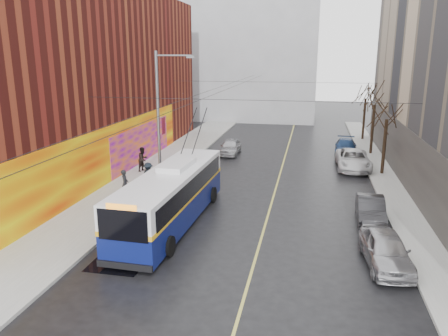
% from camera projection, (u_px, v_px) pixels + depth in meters
% --- Properties ---
extents(ground, '(140.00, 140.00, 0.00)m').
position_uv_depth(ground, '(221.00, 259.00, 19.26)').
color(ground, black).
rests_on(ground, ground).
extents(sidewalk_left, '(4.00, 60.00, 0.15)m').
position_uv_depth(sidewalk_left, '(148.00, 176.00, 32.16)').
color(sidewalk_left, gray).
rests_on(sidewalk_left, ground).
extents(sidewalk_right, '(2.00, 60.00, 0.15)m').
position_uv_depth(sidewalk_right, '(390.00, 190.00, 28.91)').
color(sidewalk_right, gray).
rests_on(sidewalk_right, ground).
extents(lane_line, '(0.12, 50.00, 0.01)m').
position_uv_depth(lane_line, '(279.00, 177.00, 32.26)').
color(lane_line, '#BFB74C').
rests_on(lane_line, ground).
extents(building_left, '(12.11, 36.00, 14.00)m').
position_uv_depth(building_left, '(56.00, 78.00, 33.83)').
color(building_left, '#561611').
rests_on(building_left, ground).
extents(building_far, '(20.50, 12.10, 18.00)m').
position_uv_depth(building_far, '(244.00, 53.00, 60.81)').
color(building_far, gray).
rests_on(building_far, ground).
extents(streetlight_pole, '(2.65, 0.60, 9.00)m').
position_uv_depth(streetlight_pole, '(160.00, 116.00, 28.70)').
color(streetlight_pole, slate).
rests_on(streetlight_pole, ground).
extents(catenary_wires, '(18.00, 60.00, 0.22)m').
position_uv_depth(catenary_wires, '(228.00, 90.00, 32.18)').
color(catenary_wires, black).
extents(tree_near, '(3.20, 3.20, 6.40)m').
position_uv_depth(tree_near, '(388.00, 109.00, 31.47)').
color(tree_near, black).
rests_on(tree_near, ground).
extents(tree_mid, '(3.20, 3.20, 6.68)m').
position_uv_depth(tree_mid, '(375.00, 96.00, 38.04)').
color(tree_mid, black).
rests_on(tree_mid, ground).
extents(tree_far, '(3.20, 3.20, 6.57)m').
position_uv_depth(tree_far, '(366.00, 91.00, 44.70)').
color(tree_far, black).
rests_on(tree_far, ground).
extents(puddle, '(2.33, 3.17, 0.01)m').
position_uv_depth(puddle, '(123.00, 257.00, 19.42)').
color(puddle, black).
rests_on(puddle, ground).
extents(pigeons_flying, '(4.29, 1.98, 1.19)m').
position_uv_depth(pigeons_flying, '(215.00, 84.00, 26.53)').
color(pigeons_flying, slate).
extents(trolleybus, '(3.04, 11.76, 5.53)m').
position_uv_depth(trolleybus, '(172.00, 196.00, 23.04)').
color(trolleybus, '#0A124E').
rests_on(trolleybus, ground).
extents(parked_car_a, '(2.11, 4.44, 1.46)m').
position_uv_depth(parked_car_a, '(386.00, 249.00, 18.53)').
color(parked_car_a, '#A2A2A6').
rests_on(parked_car_a, ground).
extents(parked_car_b, '(1.54, 4.05, 1.32)m').
position_uv_depth(parked_car_b, '(371.00, 209.00, 23.53)').
color(parked_car_b, '#262628').
rests_on(parked_car_b, ground).
extents(parked_car_c, '(2.59, 5.45, 1.50)m').
position_uv_depth(parked_car_c, '(353.00, 160.00, 34.28)').
color(parked_car_c, silver).
rests_on(parked_car_c, ground).
extents(parked_car_d, '(2.15, 4.67, 1.32)m').
position_uv_depth(parked_car_d, '(346.00, 147.00, 39.55)').
color(parked_car_d, navy).
rests_on(parked_car_d, ground).
extents(following_car, '(1.66, 4.05, 1.38)m').
position_uv_depth(following_car, '(230.00, 147.00, 39.42)').
color(following_car, '#9C9DA0').
rests_on(following_car, ground).
extents(pedestrian_a, '(0.61, 0.75, 1.78)m').
position_uv_depth(pedestrian_a, '(125.00, 184.00, 26.85)').
color(pedestrian_a, black).
rests_on(pedestrian_a, sidewalk_left).
extents(pedestrian_b, '(0.96, 1.08, 1.85)m').
position_uv_depth(pedestrian_b, '(143.00, 159.00, 33.04)').
color(pedestrian_b, black).
rests_on(pedestrian_b, sidewalk_left).
extents(pedestrian_c, '(1.28, 1.22, 1.74)m').
position_uv_depth(pedestrian_c, '(148.00, 175.00, 28.80)').
color(pedestrian_c, black).
rests_on(pedestrian_c, sidewalk_left).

